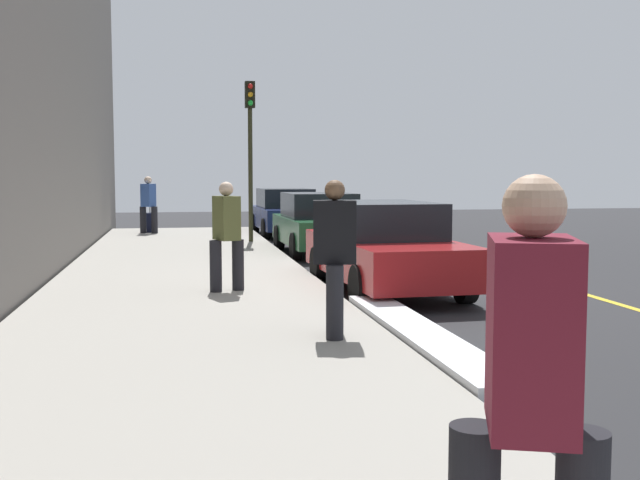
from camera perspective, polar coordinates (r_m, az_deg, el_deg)
ground_plane at (r=13.22m, az=4.59°, el=-3.74°), size 56.00×56.00×0.00m
sidewalk at (r=12.77m, az=-9.90°, el=-3.77°), size 28.00×4.60×0.15m
lane_stripe_centre at (r=14.38m, az=17.02°, el=-3.22°), size 28.00×0.14×0.01m
snow_bank_curb at (r=8.97m, az=7.37°, el=-7.21°), size 4.92×0.56×0.22m
parked_car_navy at (r=24.77m, az=-2.56°, el=2.08°), size 4.24×1.98×1.51m
parked_car_green at (r=19.11m, az=-0.02°, el=1.23°), size 4.18×1.97×1.51m
parked_car_red at (r=13.09m, az=4.79°, el=-0.48°), size 4.66×2.04×1.51m
pedestrian_blue_coat at (r=24.38m, az=-12.61°, el=2.70°), size 0.56×0.55×1.76m
pedestrian_olive_coat at (r=12.11m, az=-6.94°, el=0.52°), size 0.53×0.54×1.72m
pedestrian_burgundy_coat at (r=3.11m, az=15.28°, el=-11.31°), size 0.57×0.58×1.84m
pedestrian_black_coat at (r=8.67m, az=1.10°, el=-0.99°), size 0.58×0.53×1.77m
traffic_light_pole at (r=20.95m, az=-5.20°, el=7.85°), size 0.35×0.26×4.30m
rolling_suitcase at (r=24.81m, az=-12.48°, el=1.28°), size 0.34×0.22×0.97m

